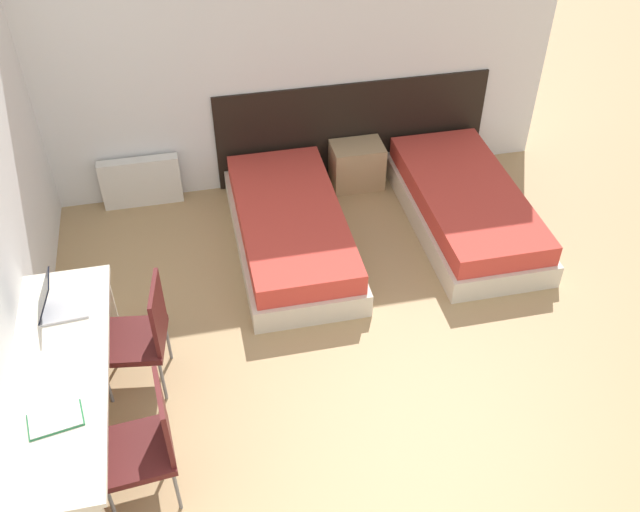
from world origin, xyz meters
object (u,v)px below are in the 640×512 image
bed_near_window (291,229)px  chair_near_notebook (146,441)px  nightstand (357,165)px  bed_near_door (465,206)px  chair_near_laptop (142,332)px  laptop (57,305)px

bed_near_window → chair_near_notebook: (-1.30, -2.23, 0.30)m
bed_near_window → nightstand: size_ratio=4.01×
bed_near_door → nightstand: size_ratio=4.01×
nightstand → chair_near_laptop: bearing=-134.8°
bed_near_door → laptop: size_ratio=5.97×
bed_near_window → laptop: laptop is taller
bed_near_door → chair_near_notebook: bearing=-143.0°
chair_near_notebook → laptop: laptop is taller
bed_near_door → nightstand: bearing=134.4°
chair_near_notebook → laptop: bearing=112.0°
bed_near_door → laptop: bearing=-160.9°
nightstand → chair_near_notebook: bearing=-124.7°
bed_near_door → chair_near_notebook: 3.71m
laptop → nightstand: bearing=33.7°
laptop → bed_near_door: bearing=15.1°
bed_near_window → bed_near_door: bearing=0.0°
bed_near_window → bed_near_door: size_ratio=1.00×
bed_near_window → nightstand: 1.18m
bed_near_door → chair_near_laptop: size_ratio=2.21×
chair_near_notebook → chair_near_laptop: bearing=85.1°
nightstand → chair_near_notebook: (-2.13, -3.07, 0.27)m
bed_near_window → laptop: 2.26m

